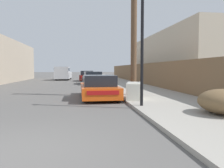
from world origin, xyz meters
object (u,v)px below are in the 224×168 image
(street_lamp, at_px, (142,34))
(car_parked_far, at_px, (87,76))
(utility_pole, at_px, (134,24))
(discarded_fridge, at_px, (134,91))
(parked_sports_car_red, at_px, (99,87))
(pickup_truck, at_px, (63,73))
(brush_pile, at_px, (224,102))
(car_parked_mid, at_px, (93,78))

(street_lamp, bearing_deg, car_parked_far, 94.44)
(car_parked_far, xyz_separation_m, utility_pole, (2.12, -16.92, 3.39))
(discarded_fridge, distance_m, car_parked_far, 18.66)
(parked_sports_car_red, height_order, street_lamp, street_lamp)
(street_lamp, bearing_deg, utility_pole, 81.53)
(car_parked_far, xyz_separation_m, pickup_truck, (-3.36, 3.09, 0.31))
(brush_pile, bearing_deg, parked_sports_car_red, 124.34)
(car_parked_mid, distance_m, brush_pile, 16.68)
(discarded_fridge, relative_size, car_parked_far, 0.41)
(parked_sports_car_red, distance_m, car_parked_far, 17.15)
(discarded_fridge, bearing_deg, car_parked_mid, 111.55)
(car_parked_mid, bearing_deg, utility_pole, -84.69)
(pickup_truck, bearing_deg, parked_sports_car_red, 101.54)
(pickup_truck, xyz_separation_m, street_lamp, (4.95, -23.59, 1.97))
(parked_sports_car_red, height_order, utility_pole, utility_pole)
(car_parked_far, distance_m, street_lamp, 20.69)
(car_parked_mid, height_order, pickup_truck, pickup_truck)
(parked_sports_car_red, height_order, pickup_truck, pickup_truck)
(utility_pole, relative_size, street_lamp, 1.59)
(parked_sports_car_red, distance_m, utility_pole, 3.97)
(pickup_truck, bearing_deg, brush_pile, 107.26)
(parked_sports_car_red, bearing_deg, discarded_fridge, -42.28)
(parked_sports_car_red, relative_size, street_lamp, 0.96)
(brush_pile, bearing_deg, discarded_fridge, 117.32)
(pickup_truck, height_order, brush_pile, pickup_truck)
(car_parked_mid, height_order, car_parked_far, car_parked_far)
(car_parked_far, relative_size, pickup_truck, 0.72)
(discarded_fridge, height_order, parked_sports_car_red, parked_sports_car_red)
(car_parked_far, distance_m, brush_pile, 22.73)
(parked_sports_car_red, height_order, brush_pile, parked_sports_car_red)
(parked_sports_car_red, xyz_separation_m, brush_pile, (3.59, -5.26, -0.05))
(discarded_fridge, bearing_deg, car_parked_far, 110.71)
(pickup_truck, distance_m, brush_pile, 26.48)
(car_parked_mid, bearing_deg, street_lamp, -89.02)
(car_parked_mid, height_order, utility_pole, utility_pole)
(parked_sports_car_red, bearing_deg, utility_pole, 5.99)
(car_parked_mid, relative_size, pickup_truck, 0.74)
(car_parked_far, bearing_deg, pickup_truck, 142.01)
(car_parked_mid, relative_size, utility_pole, 0.56)
(discarded_fridge, xyz_separation_m, parked_sports_car_red, (-1.61, 1.42, 0.05))
(car_parked_mid, distance_m, street_lamp, 14.65)
(pickup_truck, bearing_deg, discarded_fridge, 104.99)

